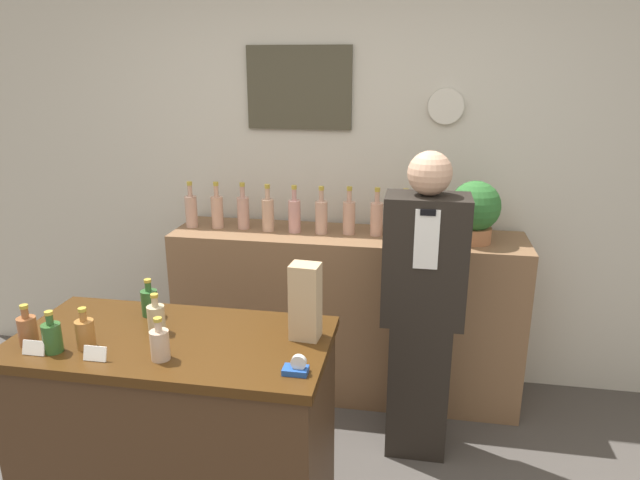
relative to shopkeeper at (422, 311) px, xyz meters
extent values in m
cube|color=beige|center=(-0.58, 0.81, 0.56)|extent=(5.20, 0.06, 2.70)
cube|color=#433F2E|center=(-0.78, 0.76, 1.04)|extent=(0.63, 0.02, 0.48)
cylinder|color=beige|center=(0.08, 0.76, 0.94)|extent=(0.20, 0.03, 0.20)
cube|color=brown|center=(-0.45, 0.51, -0.28)|extent=(2.06, 0.47, 1.02)
cube|color=#422B19|center=(-1.00, -0.72, -0.35)|extent=(1.24, 0.60, 0.88)
cube|color=#3F250C|center=(-1.00, -0.72, 0.10)|extent=(1.27, 0.63, 0.04)
cube|color=black|center=(0.00, 0.00, -0.42)|extent=(0.31, 0.24, 0.74)
cube|color=black|center=(0.00, 0.00, 0.27)|extent=(0.40, 0.24, 0.64)
cube|color=white|center=(0.00, -0.12, 0.41)|extent=(0.11, 0.01, 0.28)
cube|color=black|center=(0.00, -0.13, 0.54)|extent=(0.07, 0.01, 0.03)
sphere|color=tan|center=(0.00, 0.00, 0.69)|extent=(0.21, 0.21, 0.21)
cylinder|color=#B27047|center=(0.26, 0.48, 0.27)|extent=(0.20, 0.20, 0.09)
sphere|color=#2D6B2D|center=(0.26, 0.48, 0.43)|extent=(0.28, 0.28, 0.28)
cube|color=tan|center=(-0.46, -0.63, 0.28)|extent=(0.12, 0.10, 0.31)
cube|color=#1E4799|center=(-0.44, -0.90, 0.14)|extent=(0.09, 0.06, 0.02)
cylinder|color=silver|center=(-0.43, -0.90, 0.17)|extent=(0.06, 0.02, 0.06)
cube|color=white|center=(-1.45, -0.95, 0.15)|extent=(0.09, 0.02, 0.06)
cube|color=white|center=(-1.19, -0.95, 0.15)|extent=(0.09, 0.02, 0.06)
cylinder|color=brown|center=(-1.52, -0.87, 0.18)|extent=(0.07, 0.07, 0.11)
cylinder|color=brown|center=(-1.52, -0.87, 0.26)|extent=(0.03, 0.03, 0.04)
cylinder|color=#B29933|center=(-1.52, -0.87, 0.28)|extent=(0.03, 0.03, 0.01)
cylinder|color=#2E5827|center=(-1.39, -0.91, 0.18)|extent=(0.07, 0.07, 0.11)
cylinder|color=#2E5827|center=(-1.39, -0.91, 0.26)|extent=(0.03, 0.03, 0.04)
cylinder|color=#B29933|center=(-1.39, -0.91, 0.28)|extent=(0.03, 0.03, 0.01)
cylinder|color=#A1682F|center=(-1.28, -0.86, 0.18)|extent=(0.07, 0.07, 0.11)
cylinder|color=#A1682F|center=(-1.28, -0.86, 0.26)|extent=(0.03, 0.03, 0.04)
cylinder|color=#B29933|center=(-1.28, -0.86, 0.28)|extent=(0.03, 0.03, 0.01)
cylinder|color=#2B5A29|center=(-1.18, -0.53, 0.18)|extent=(0.07, 0.07, 0.11)
cylinder|color=#2B5A29|center=(-1.18, -0.53, 0.26)|extent=(0.03, 0.03, 0.04)
cylinder|color=#B29933|center=(-1.18, -0.53, 0.28)|extent=(0.03, 0.03, 0.01)
cylinder|color=tan|center=(-1.07, -0.68, 0.18)|extent=(0.07, 0.07, 0.11)
cylinder|color=tan|center=(-1.07, -0.68, 0.26)|extent=(0.03, 0.03, 0.04)
cylinder|color=#B29933|center=(-1.07, -0.68, 0.28)|extent=(0.03, 0.03, 0.01)
cylinder|color=tan|center=(-0.96, -0.89, 0.18)|extent=(0.07, 0.07, 0.11)
cylinder|color=tan|center=(-0.96, -0.89, 0.26)|extent=(0.03, 0.03, 0.04)
cylinder|color=#B29933|center=(-0.96, -0.89, 0.28)|extent=(0.03, 0.03, 0.01)
cylinder|color=tan|center=(-1.40, 0.50, 0.32)|extent=(0.07, 0.07, 0.19)
cylinder|color=tan|center=(-1.40, 0.50, 0.45)|extent=(0.03, 0.03, 0.07)
cylinder|color=#B29933|center=(-1.40, 0.50, 0.50)|extent=(0.03, 0.03, 0.02)
cylinder|color=tan|center=(-1.24, 0.51, 0.32)|extent=(0.07, 0.07, 0.19)
cylinder|color=tan|center=(-1.24, 0.51, 0.45)|extent=(0.03, 0.03, 0.07)
cylinder|color=#B29933|center=(-1.24, 0.51, 0.50)|extent=(0.03, 0.03, 0.02)
cylinder|color=tan|center=(-1.08, 0.52, 0.32)|extent=(0.07, 0.07, 0.19)
cylinder|color=tan|center=(-1.08, 0.52, 0.45)|extent=(0.03, 0.03, 0.07)
cylinder|color=#B29933|center=(-1.08, 0.52, 0.50)|extent=(0.03, 0.03, 0.02)
cylinder|color=tan|center=(-0.92, 0.50, 0.32)|extent=(0.07, 0.07, 0.19)
cylinder|color=tan|center=(-0.92, 0.50, 0.45)|extent=(0.03, 0.03, 0.07)
cylinder|color=#B29933|center=(-0.92, 0.50, 0.50)|extent=(0.03, 0.03, 0.02)
cylinder|color=tan|center=(-0.76, 0.50, 0.32)|extent=(0.07, 0.07, 0.19)
cylinder|color=tan|center=(-0.76, 0.50, 0.45)|extent=(0.03, 0.03, 0.07)
cylinder|color=#B29933|center=(-0.76, 0.50, 0.50)|extent=(0.03, 0.03, 0.02)
cylinder|color=tan|center=(-0.60, 0.50, 0.32)|extent=(0.07, 0.07, 0.19)
cylinder|color=tan|center=(-0.60, 0.50, 0.45)|extent=(0.03, 0.03, 0.07)
cylinder|color=#B29933|center=(-0.60, 0.50, 0.50)|extent=(0.03, 0.03, 0.02)
cylinder|color=tan|center=(-0.44, 0.52, 0.32)|extent=(0.07, 0.07, 0.19)
cylinder|color=tan|center=(-0.44, 0.52, 0.45)|extent=(0.03, 0.03, 0.07)
cylinder|color=#B29933|center=(-0.44, 0.52, 0.50)|extent=(0.03, 0.03, 0.02)
cylinder|color=tan|center=(-0.28, 0.52, 0.32)|extent=(0.07, 0.07, 0.19)
cylinder|color=tan|center=(-0.28, 0.52, 0.45)|extent=(0.03, 0.03, 0.07)
cylinder|color=#B29933|center=(-0.28, 0.52, 0.50)|extent=(0.03, 0.03, 0.02)
cylinder|color=tan|center=(-0.12, 0.52, 0.32)|extent=(0.07, 0.07, 0.19)
cylinder|color=tan|center=(-0.12, 0.52, 0.45)|extent=(0.03, 0.03, 0.07)
cylinder|color=#B29933|center=(-0.12, 0.52, 0.50)|extent=(0.03, 0.03, 0.02)
cylinder|color=tan|center=(0.04, 0.49, 0.32)|extent=(0.07, 0.07, 0.19)
cylinder|color=tan|center=(0.04, 0.49, 0.45)|extent=(0.03, 0.03, 0.07)
cylinder|color=#B29933|center=(0.04, 0.49, 0.50)|extent=(0.03, 0.03, 0.02)
camera|label=1|loc=(-0.04, -2.66, 1.18)|focal=32.00mm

